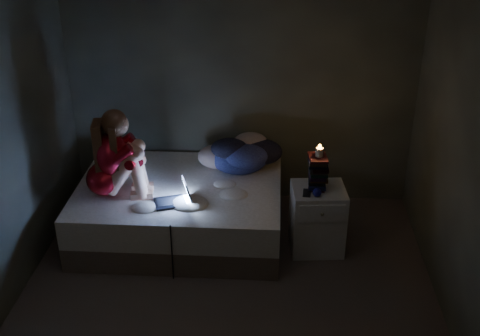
# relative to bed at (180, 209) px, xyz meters

# --- Properties ---
(floor) EXTENTS (3.60, 3.80, 0.02)m
(floor) POSITION_rel_bed_xyz_m (0.55, -1.10, -0.28)
(floor) COLOR #4B423E
(floor) RESTS_ON ground
(wall_back) EXTENTS (3.60, 0.02, 2.60)m
(wall_back) POSITION_rel_bed_xyz_m (0.55, 0.81, 1.03)
(wall_back) COLOR #2F332C
(wall_back) RESTS_ON ground
(wall_right) EXTENTS (0.02, 3.80, 2.60)m
(wall_right) POSITION_rel_bed_xyz_m (2.36, -1.10, 1.03)
(wall_right) COLOR #2F332C
(wall_right) RESTS_ON ground
(bed) EXTENTS (1.97, 1.48, 0.54)m
(bed) POSITION_rel_bed_xyz_m (0.00, 0.00, 0.00)
(bed) COLOR beige
(bed) RESTS_ON ground
(pillow) EXTENTS (0.43, 0.30, 0.12)m
(pillow) POSITION_rel_bed_xyz_m (-0.66, 0.25, 0.33)
(pillow) COLOR white
(pillow) RESTS_ON bed
(woman) EXTENTS (0.58, 0.43, 0.86)m
(woman) POSITION_rel_bed_xyz_m (-0.65, -0.24, 0.70)
(woman) COLOR #7B000C
(woman) RESTS_ON bed
(laptop) EXTENTS (0.39, 0.33, 0.24)m
(laptop) POSITION_rel_bed_xyz_m (-0.01, -0.34, 0.39)
(laptop) COLOR black
(laptop) RESTS_ON bed
(clothes_pile) EXTENTS (0.71, 0.62, 0.37)m
(clothes_pile) POSITION_rel_bed_xyz_m (0.55, 0.38, 0.45)
(clothes_pile) COLOR #1C1A52
(clothes_pile) RESTS_ON bed
(nightstand) EXTENTS (0.53, 0.48, 0.65)m
(nightstand) POSITION_rel_bed_xyz_m (1.34, -0.19, 0.05)
(nightstand) COLOR silver
(nightstand) RESTS_ON ground
(book_stack) EXTENTS (0.19, 0.25, 0.31)m
(book_stack) POSITION_rel_bed_xyz_m (1.32, -0.16, 0.54)
(book_stack) COLOR black
(book_stack) RESTS_ON nightstand
(candle) EXTENTS (0.07, 0.07, 0.08)m
(candle) POSITION_rel_bed_xyz_m (1.32, -0.16, 0.73)
(candle) COLOR beige
(candle) RESTS_ON book_stack
(phone) EXTENTS (0.09, 0.15, 0.01)m
(phone) POSITION_rel_bed_xyz_m (1.21, -0.27, 0.39)
(phone) COLOR black
(phone) RESTS_ON nightstand
(blue_orb) EXTENTS (0.08, 0.08, 0.08)m
(blue_orb) POSITION_rel_bed_xyz_m (1.30, -0.32, 0.42)
(blue_orb) COLOR navy
(blue_orb) RESTS_ON nightstand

